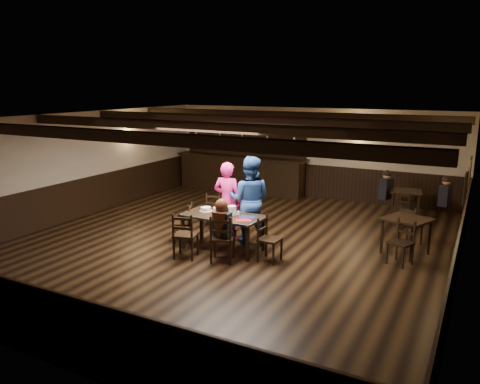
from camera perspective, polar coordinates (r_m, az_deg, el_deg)
The scene contains 25 objects.
ground at distance 10.25m, azimuth -1.16°, elevation -6.25°, with size 10.00×10.00×0.00m, color black.
room_shell at distance 9.84m, azimuth -1.06°, elevation 3.45°, with size 9.02×10.02×2.71m.
dining_table at distance 9.66m, azimuth -2.10°, elevation -3.24°, with size 1.66×0.85×0.75m.
chair_near_left at distance 9.26m, azimuth -6.83°, elevation -4.89°, with size 0.53×0.52×0.94m.
chair_near_right at distance 8.99m, azimuth -2.26°, elevation -5.32°, with size 0.56×0.54×0.95m.
chair_end_left at distance 10.25m, azimuth -6.52°, elevation -3.36°, with size 0.51×0.52×0.86m.
chair_end_right at distance 9.13m, azimuth 3.24°, elevation -5.26°, with size 0.41×0.43×0.89m.
chair_far_pushed at distance 11.28m, azimuth -3.37°, elevation -1.94°, with size 0.47×0.46×0.82m.
woman_pink at distance 10.32m, azimuth -1.55°, elevation -1.07°, with size 0.63×0.42×1.74m, color #D62863.
man_blue at distance 10.07m, azimuth 1.18°, elevation -0.96°, with size 0.92×0.72×1.90m, color navy.
seated_person at distance 8.97m, azimuth -2.23°, elevation -3.50°, with size 0.34×0.51×0.83m.
cake at distance 9.95m, azimuth -4.19°, elevation -2.11°, with size 0.27×0.27×0.09m.
plate_stack_a at distance 9.63m, azimuth -2.79°, elevation -2.34°, with size 0.17×0.17×0.16m, color white.
plate_stack_b at distance 9.59m, azimuth -0.98°, elevation -2.28°, with size 0.17×0.17×0.20m, color white.
tea_light at distance 9.71m, azimuth -1.77°, elevation -2.55°, with size 0.04×0.04×0.06m.
salt_shaker at distance 9.40m, azimuth -0.31°, elevation -2.94°, with size 0.04×0.04×0.09m, color silver.
pepper_shaker at distance 9.35m, azimuth -0.25°, elevation -3.01°, with size 0.04×0.04×0.09m, color #A5A8AD.
drink_glass at distance 9.56m, azimuth -0.20°, elevation -2.64°, with size 0.06×0.06×0.10m, color silver.
menu_red at distance 9.28m, azimuth 0.42°, elevation -3.43°, with size 0.31×0.21×0.00m, color #9E1113.
menu_blue at distance 9.49m, azimuth 0.85°, elevation -3.05°, with size 0.34×0.23×0.00m, color #101950.
bar_counter at distance 15.10m, azimuth 0.21°, elevation 2.86°, with size 4.39×0.70×2.20m.
back_table_a at distance 10.01m, azimuth 19.67°, elevation -3.59°, with size 1.06×1.06×0.75m.
back_table_b at distance 12.60m, azimuth 19.58°, elevation -0.31°, with size 0.83×0.83×0.75m.
bg_patron_left at distance 12.66m, azimuth 17.40°, elevation 0.86°, with size 0.33×0.42×0.76m.
bg_patron_right at distance 12.47m, azimuth 23.77°, elevation 0.11°, with size 0.30×0.40×0.74m.
Camera 1 is at (4.69, -8.47, 3.37)m, focal length 35.00 mm.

